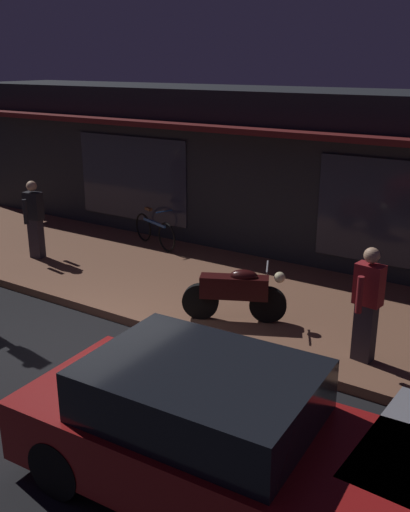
{
  "coord_description": "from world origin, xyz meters",
  "views": [
    {
      "loc": [
        5.89,
        -5.67,
        4.19
      ],
      "look_at": [
        0.6,
        2.4,
        0.95
      ],
      "focal_mm": 40.92,
      "sensor_mm": 36.0,
      "label": 1
    }
  ],
  "objects": [
    {
      "name": "sidewalk_slab",
      "position": [
        0.0,
        3.0,
        0.07
      ],
      "size": [
        18.0,
        4.0,
        0.15
      ],
      "primitive_type": "cube",
      "color": "brown",
      "rests_on": "ground_plane"
    },
    {
      "name": "storefront_building",
      "position": [
        0.0,
        6.39,
        1.8
      ],
      "size": [
        18.0,
        3.3,
        3.6
      ],
      "color": "black",
      "rests_on": "ground_plane"
    },
    {
      "name": "parked_car_far",
      "position": [
        3.25,
        -1.56,
        0.7
      ],
      "size": [
        4.18,
        1.95,
        1.42
      ],
      "color": "black",
      "rests_on": "ground_plane"
    },
    {
      "name": "person_bystander",
      "position": [
        3.7,
        1.76,
        1.03
      ],
      "size": [
        0.41,
        0.62,
        1.67
      ],
      "color": "#28232D",
      "rests_on": "sidewalk_slab"
    },
    {
      "name": "person_photographer",
      "position": [
        -3.69,
        2.35,
        1.03
      ],
      "size": [
        0.41,
        0.62,
        1.67
      ],
      "color": "#28232D",
      "rests_on": "sidewalk_slab"
    },
    {
      "name": "bicycle_parked",
      "position": [
        -2.08,
        4.38,
        0.51
      ],
      "size": [
        1.57,
        0.65,
        0.91
      ],
      "color": "black",
      "rests_on": "sidewalk_slab"
    },
    {
      "name": "motorcycle",
      "position": [
        1.52,
        1.91,
        0.65
      ],
      "size": [
        1.58,
        0.9,
        0.97
      ],
      "color": "black",
      "rests_on": "sidewalk_slab"
    },
    {
      "name": "ground_plane",
      "position": [
        0.0,
        0.0,
        0.0
      ],
      "size": [
        60.0,
        60.0,
        0.0
      ],
      "primitive_type": "plane",
      "color": "black"
    }
  ]
}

